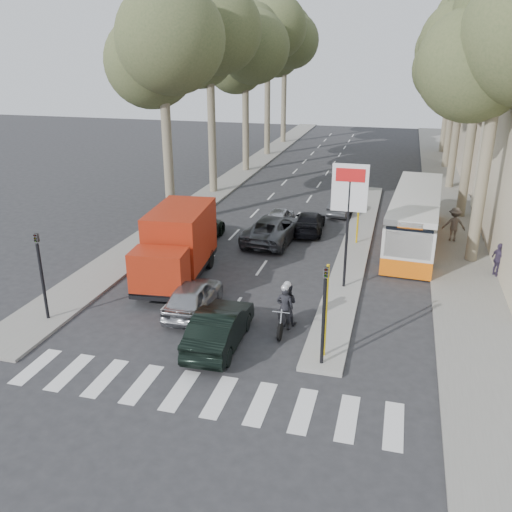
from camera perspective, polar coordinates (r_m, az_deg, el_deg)
The scene contains 29 objects.
ground at distance 20.52m, azimuth -1.57°, elevation -8.12°, with size 120.00×120.00×0.00m, color #28282B.
sidewalk_right at distance 43.45m, azimuth 19.30°, elevation 6.57°, with size 3.20×70.00×0.12m, color gray.
median_left at distance 48.09m, azimuth -1.18°, elevation 9.03°, with size 2.40×64.00×0.12m, color gray.
traffic_island at distance 29.92m, azimuth 10.50°, elevation 1.27°, with size 1.50×26.00×0.16m, color gray.
billboard at distance 23.12m, azimuth 9.71°, elevation 4.92°, with size 1.50×12.10×5.60m.
traffic_light_island at distance 17.47m, azimuth 7.23°, elevation -4.58°, with size 0.16×0.41×3.60m.
traffic_light_left at distance 21.94m, azimuth -21.81°, elevation -0.56°, with size 0.16×0.41×3.60m.
tree_l_a at distance 32.08m, azimuth -9.63°, elevation 21.40°, with size 7.40×7.20×14.10m.
tree_l_b at distance 39.56m, azimuth -4.72°, elevation 22.46°, with size 7.40×7.20×14.88m.
tree_l_c at distance 47.11m, azimuth -0.95°, elevation 21.00°, with size 7.40×7.20×13.71m.
tree_l_d at distance 54.90m, azimuth 1.43°, elevation 22.79°, with size 7.40×7.20×15.66m.
tree_l_e at distance 62.69m, azimuth 3.20°, elevation 21.58°, with size 7.40×7.20×14.49m.
tree_r_a at distance 27.57m, azimuth 24.87°, elevation 20.01°, with size 7.40×7.20×14.10m.
tree_r_b at distance 35.54m, azimuth 23.33°, elevation 21.71°, with size 7.40×7.20×15.27m.
tree_r_c at distance 43.45m, azimuth 21.40°, elevation 19.23°, with size 7.40×7.20×13.32m.
tree_r_d at distance 51.44m, azimuth 20.91°, elevation 20.89°, with size 7.40×7.20×14.88m.
tree_r_e at distance 59.42m, azimuth 20.28°, elevation 20.13°, with size 7.40×7.20×14.10m.
silver_hatchback at distance 21.97m, azimuth -6.61°, elevation -4.24°, with size 1.58×3.93×1.34m, color #9D9EA4.
dark_hatchback at distance 19.48m, azimuth -3.86°, elevation -7.46°, with size 1.51×4.34×1.43m, color black.
queue_car_a at distance 29.88m, azimuth 1.83°, elevation 2.89°, with size 2.39×5.18×1.44m, color #46484D.
queue_car_b at distance 31.61m, azimuth 5.62°, elevation 3.58°, with size 1.67×4.11×1.19m, color black.
queue_car_c at distance 32.43m, azimuth 2.47°, elevation 4.11°, with size 1.41×3.49×1.19m, color #A5A8AE.
queue_car_d at distance 35.40m, azimuth 9.08°, elevation 5.29°, with size 1.23×3.53×1.16m, color #43454A.
queue_car_e at distance 29.63m, azimuth -6.24°, elevation 2.67°, with size 2.09×5.15×1.50m, color black.
red_truck at distance 24.70m, azimuth -8.28°, elevation 1.21°, with size 2.89×6.31×3.26m.
city_bus at distance 30.54m, azimuth 16.40°, elevation 3.97°, with size 3.05×10.95×2.85m.
motorcycle at distance 20.57m, azimuth 3.15°, elevation -5.37°, with size 0.80×2.22×1.89m.
pedestrian_near at distance 27.29m, azimuth 24.15°, elevation -0.36°, with size 0.93×0.45×1.58m, color #433753.
pedestrian_far at distance 31.45m, azimuth 20.13°, elevation 3.16°, with size 1.21×0.54×1.87m, color brown.
Camera 1 is at (5.22, -17.17, 9.95)m, focal length 38.00 mm.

